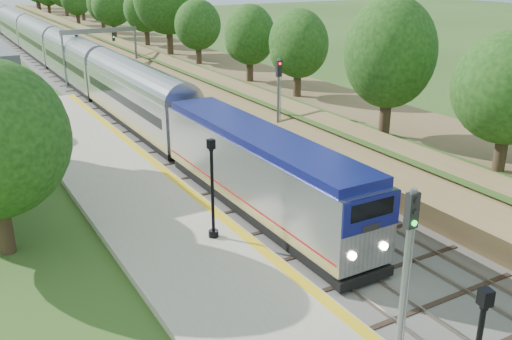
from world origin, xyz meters
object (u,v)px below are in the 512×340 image
train (57,53)px  signal_platform (406,265)px  signal_gantry (100,41)px  signal_farside (278,97)px  lamppost_far (212,195)px

train → signal_platform: signal_platform is taller
signal_gantry → train: (-2.47, 11.30, -2.56)m
train → signal_farside: size_ratio=17.82×
signal_gantry → signal_farside: (3.73, -30.76, -0.59)m
lamppost_far → signal_farside: signal_farside is taller
lamppost_far → signal_farside: (9.91, 9.90, 1.64)m
train → signal_gantry: bearing=-77.7°
lamppost_far → signal_farside: size_ratio=0.74×
train → signal_farside: 42.56m
signal_platform → signal_farside: signal_farside is taller
signal_farside → lamppost_far: bearing=-135.0°
signal_gantry → signal_platform: (-5.37, -52.46, -0.47)m
signal_gantry → train: size_ratio=0.07×
signal_gantry → lamppost_far: signal_gantry is taller
signal_gantry → lamppost_far: 41.19m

